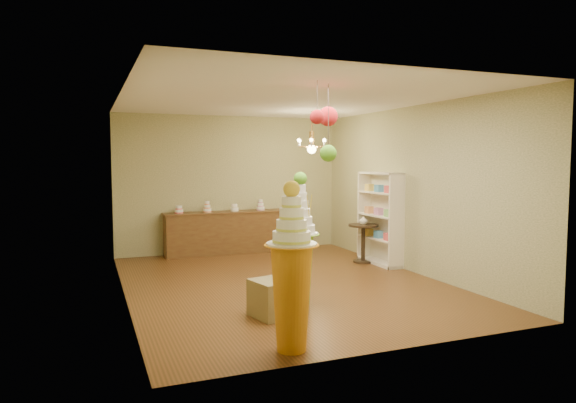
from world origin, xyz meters
name	(u,v)px	position (x,y,z in m)	size (l,w,h in m)	color
floor	(283,283)	(0.00, 0.00, 0.00)	(6.50, 6.50, 0.00)	#573417
ceiling	(283,100)	(0.00, 0.00, 3.00)	(6.50, 6.50, 0.00)	silver
wall_back	(231,184)	(0.00, 3.25, 1.50)	(5.00, 0.04, 3.00)	tan
wall_front	(394,211)	(0.00, -3.25, 1.50)	(5.00, 0.04, 3.00)	tan
wall_left	(123,197)	(-2.50, 0.00, 1.50)	(0.04, 6.50, 3.00)	tan
wall_right	(412,189)	(2.50, 0.00, 1.50)	(0.04, 6.50, 3.00)	tan
pedestal_green	(300,252)	(-0.23, -1.27, 0.75)	(0.56, 0.56, 1.87)	#79B527
pedestal_orange	(292,283)	(-1.00, -2.85, 0.73)	(0.64, 0.64, 1.82)	orange
burlap_riser	(274,298)	(-0.76, -1.64, 0.24)	(0.53, 0.53, 0.48)	olive
sideboard	(234,231)	(0.00, 2.97, 0.48)	(3.04, 0.54, 1.16)	brown
shelving_unit	(380,218)	(2.34, 0.80, 0.90)	(0.33, 1.20, 1.80)	white
round_table	(363,238)	(2.10, 1.03, 0.49)	(0.79, 0.79, 0.76)	black
vase	(363,220)	(2.10, 1.03, 0.85)	(0.16, 0.16, 0.17)	white
pom_red_left	(328,116)	(-0.03, -1.71, 2.60)	(0.26, 0.26, 0.53)	#3D342C
pom_green_mid	(328,153)	(-0.09, -1.86, 2.12)	(0.22, 0.22, 0.99)	#3D342C
pom_red_right	(317,117)	(-0.34, -2.04, 2.56)	(0.18, 0.18, 0.53)	#3D342C
chandelier	(312,146)	(1.21, 1.55, 2.30)	(0.70, 0.70, 0.85)	gold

